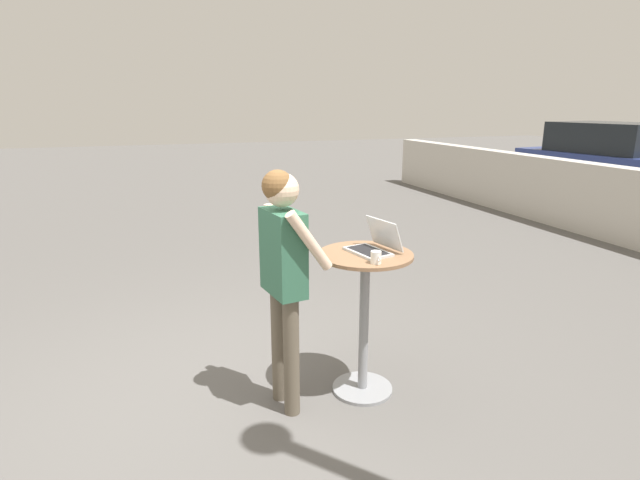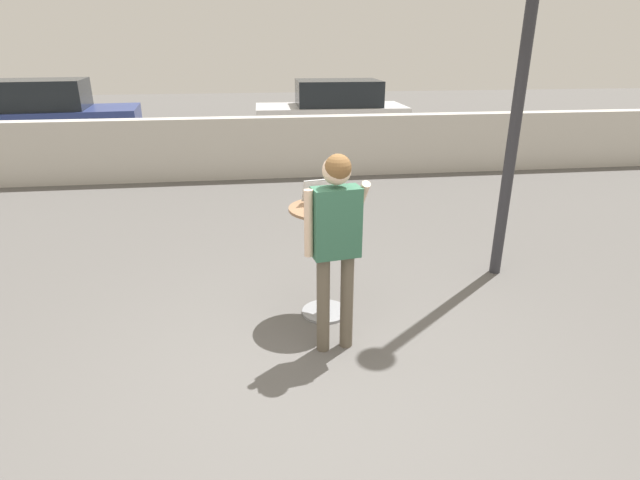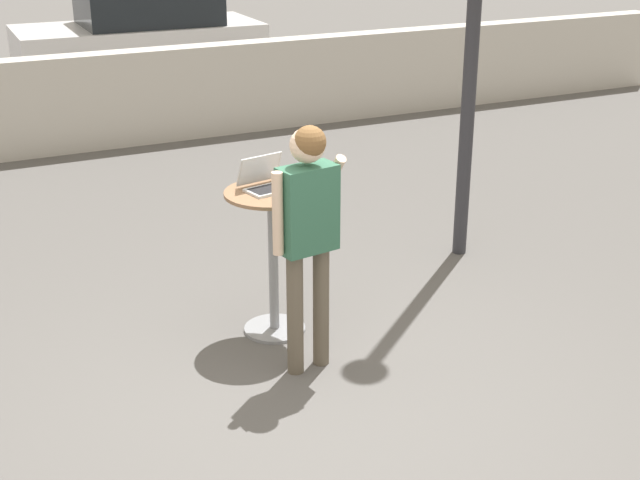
{
  "view_description": "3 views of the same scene",
  "coord_description": "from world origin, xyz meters",
  "views": [
    {
      "loc": [
        3.24,
        -0.38,
        2.09
      ],
      "look_at": [
        0.21,
        0.7,
        1.22
      ],
      "focal_mm": 28.0,
      "sensor_mm": 36.0,
      "label": 1
    },
    {
      "loc": [
        -0.44,
        -3.2,
        2.45
      ],
      "look_at": [
        0.05,
        0.4,
        1.02
      ],
      "focal_mm": 28.0,
      "sensor_mm": 36.0,
      "label": 2
    },
    {
      "loc": [
        -2.06,
        -4.37,
        3.06
      ],
      "look_at": [
        0.27,
        0.44,
        0.92
      ],
      "focal_mm": 50.0,
      "sensor_mm": 36.0,
      "label": 3
    }
  ],
  "objects": [
    {
      "name": "ground_plane",
      "position": [
        0.0,
        0.0,
        0.0
      ],
      "size": [
        50.0,
        50.0,
        0.0
      ],
      "primitive_type": "plane",
      "color": "#5B5956"
    },
    {
      "name": "cafe_table",
      "position": [
        0.19,
        1.04,
        0.69
      ],
      "size": [
        0.67,
        0.67,
        1.08
      ],
      "color": "gray",
      "rests_on": "ground_plane"
    },
    {
      "name": "laptop",
      "position": [
        0.18,
        1.11,
        1.14
      ],
      "size": [
        0.39,
        0.35,
        0.23
      ],
      "color": "silver",
      "rests_on": "cafe_table"
    },
    {
      "name": "coffee_mug",
      "position": [
        0.42,
        1.01,
        1.12
      ],
      "size": [
        0.1,
        0.07,
        0.08
      ],
      "color": "white",
      "rests_on": "cafe_table"
    },
    {
      "name": "standing_person",
      "position": [
        0.18,
        0.45,
        1.08
      ],
      "size": [
        0.52,
        0.41,
        1.7
      ],
      "color": "brown",
      "rests_on": "ground_plane"
    },
    {
      "name": "parked_car_near_street",
      "position": [
        -5.26,
        9.66,
        0.84
      ],
      "size": [
        4.26,
        2.3,
        1.69
      ],
      "color": "navy",
      "rests_on": "ground_plane"
    }
  ]
}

